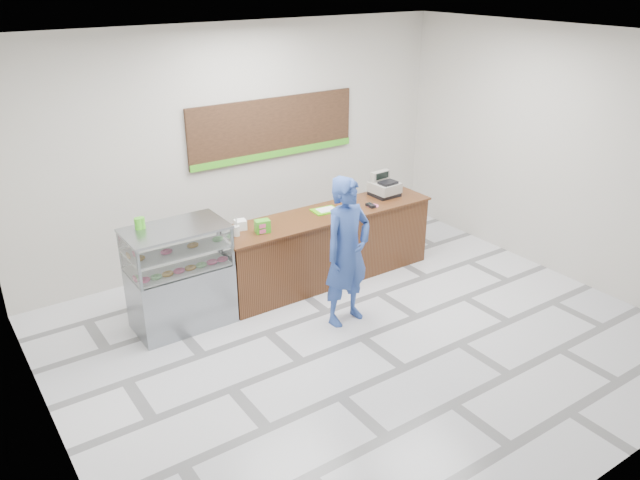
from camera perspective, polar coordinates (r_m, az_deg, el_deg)
floor at (r=7.76m, az=3.89°, el=-8.91°), size 7.00×7.00×0.00m
back_wall at (r=9.39m, az=-7.27°, el=8.57°), size 7.00×0.00×7.00m
ceiling at (r=6.57m, az=4.76°, el=17.71°), size 7.00×7.00×0.00m
sales_counter at (r=8.90m, az=0.63°, el=-0.56°), size 3.26×0.76×1.03m
display_case at (r=7.89m, az=-12.71°, el=-3.26°), size 1.22×0.72×1.33m
menu_board at (r=9.56m, az=-4.25°, el=10.10°), size 2.80×0.06×0.90m
cash_register at (r=9.37m, az=5.88°, el=4.84°), size 0.39×0.41×0.35m
card_terminal at (r=8.94m, az=4.66°, el=3.16°), size 0.08×0.16×0.04m
serving_tray at (r=8.75m, az=0.49°, el=2.73°), size 0.38×0.29×0.02m
napkin_box at (r=8.19m, az=-7.30°, el=1.40°), size 0.17×0.17×0.12m
straw_cup at (r=8.00m, az=-7.67°, el=0.83°), size 0.09×0.09×0.13m
promo_box at (r=8.06m, az=-5.28°, el=1.26°), size 0.21×0.16×0.17m
donut_decal at (r=8.98m, az=4.84°, el=3.14°), size 0.17×0.17×0.00m
green_cup_left at (r=7.66m, az=-16.28°, el=1.44°), size 0.09×0.09×0.14m
green_cup_right at (r=7.67m, az=-16.02°, el=1.52°), size 0.09×0.09×0.14m
customer at (r=7.68m, az=2.50°, el=-1.07°), size 0.75×0.54×1.92m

